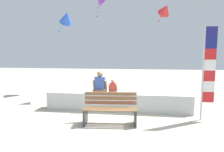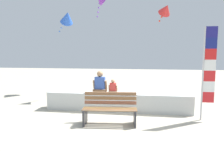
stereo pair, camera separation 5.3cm
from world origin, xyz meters
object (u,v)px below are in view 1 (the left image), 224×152
Objects in this scene: park_bench at (110,110)px; kite_blue at (66,17)px; kite_red at (165,9)px; person_child at (113,87)px; flag_banner at (207,69)px; person_adult at (100,84)px.

kite_blue reaches higher than park_bench.
park_bench is 1.68× the size of kite_red.
park_bench is 6.31m from kite_blue.
kite_blue is at bearing 132.61° from person_child.
flag_banner reaches higher than park_bench.
person_adult is at bearing 168.82° from flag_banner.
person_adult is (-0.57, 1.37, 0.52)m from park_bench.
person_child is (0.47, 0.00, -0.11)m from person_adult.
kite_red is at bearing 64.88° from park_bench.
person_adult is 3.51m from flag_banner.
person_adult is at bearing -179.96° from person_child.
flag_banner is at bearing -76.20° from kite_red.
person_adult is at bearing -132.10° from kite_red.
person_child is (-0.10, 1.38, 0.41)m from park_bench.
park_bench is 3.12m from flag_banner.
kite_red reaches higher than person_child.
kite_red is at bearing 53.64° from person_child.
flag_banner is at bearing 14.10° from park_bench.
kite_blue is at bearing 177.16° from kite_red.
kite_blue reaches higher than person_child.
park_bench is 0.56× the size of flag_banner.
person_child is at bearing 167.08° from flag_banner.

